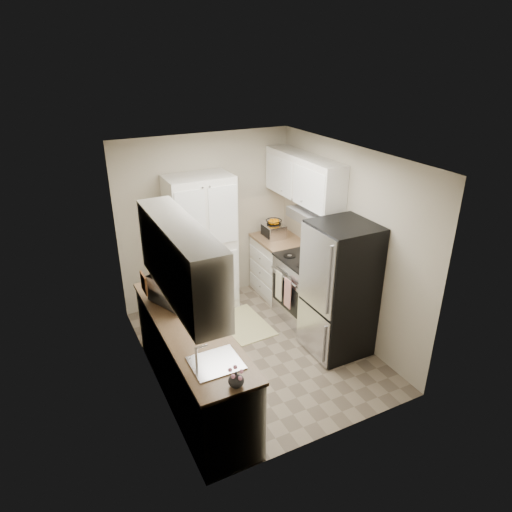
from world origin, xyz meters
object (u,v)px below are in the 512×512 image
Objects in this scene: pantry_cabinet at (202,245)px; toaster_oven at (273,230)px; wine_bottle at (165,280)px; electric_range at (305,288)px; microwave at (176,290)px; refrigerator at (340,289)px.

toaster_oven is at bearing -0.60° from pantry_cabinet.
pantry_cabinet reaches higher than wine_bottle.
toaster_oven is at bearing 91.50° from electric_range.
wine_bottle is at bearing -15.82° from microwave.
pantry_cabinet reaches higher than electric_range.
electric_range is at bearing 87.52° from refrigerator.
electric_range is 0.88m from refrigerator.
refrigerator is at bearing -89.10° from toaster_oven.
pantry_cabinet is 5.65× the size of toaster_oven.
refrigerator is at bearing -56.54° from pantry_cabinet.
electric_range is at bearing 0.53° from wine_bottle.
electric_range is at bearing -103.50° from microwave.
toaster_oven is (1.91, 1.23, -0.05)m from microwave.
pantry_cabinet is 1.46m from microwave.
wine_bottle is at bearing -179.47° from electric_range.
electric_range is 1.06m from toaster_oven.
toaster_oven is at bearing -80.03° from microwave.
refrigerator reaches higher than toaster_oven.
pantry_cabinet reaches higher than refrigerator.
toaster_oven is (-0.02, 0.91, 0.54)m from electric_range.
wine_bottle is (-1.94, 0.78, 0.22)m from refrigerator.
electric_range is 2.01× the size of microwave.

